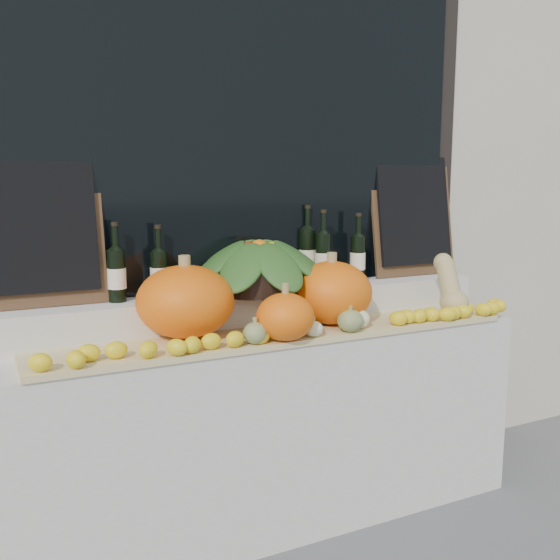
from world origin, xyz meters
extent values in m
cube|color=beige|center=(0.00, 2.25, 2.25)|extent=(7.00, 0.90, 4.50)
cube|color=black|center=(0.00, 1.80, 1.90)|extent=(2.40, 0.04, 2.10)
cube|color=black|center=(0.00, 1.77, 1.90)|extent=(2.20, 0.02, 2.00)
cube|color=silver|center=(0.00, 1.52, 0.44)|extent=(2.30, 0.55, 0.88)
cube|color=silver|center=(0.00, 1.68, 0.96)|extent=(2.30, 0.25, 0.16)
cube|color=tan|center=(0.00, 1.40, 0.89)|extent=(2.10, 0.32, 0.02)
ellipsoid|color=orange|center=(-0.40, 1.51, 1.05)|extent=(0.42, 0.42, 0.30)
ellipsoid|color=orange|center=(0.26, 1.45, 1.04)|extent=(0.44, 0.44, 0.28)
ellipsoid|color=orange|center=(-0.06, 1.28, 1.00)|extent=(0.27, 0.27, 0.19)
ellipsoid|color=tan|center=(0.86, 1.33, 0.97)|extent=(0.14, 0.14, 0.12)
cylinder|color=tan|center=(0.86, 1.38, 1.08)|extent=(0.09, 0.14, 0.18)
sphere|color=tan|center=(0.86, 1.42, 1.15)|extent=(0.09, 0.09, 0.09)
ellipsoid|color=#355E1C|center=(0.25, 1.28, 0.95)|extent=(0.11, 0.11, 0.10)
cylinder|color=#988853|center=(0.25, 1.28, 1.01)|extent=(0.02, 0.02, 0.02)
ellipsoid|color=#355E1C|center=(-0.19, 1.28, 0.95)|extent=(0.10, 0.10, 0.09)
cylinder|color=#988853|center=(-0.19, 1.28, 1.00)|extent=(0.02, 0.02, 0.02)
ellipsoid|color=#F4F0C3|center=(0.07, 1.28, 0.94)|extent=(0.08, 0.08, 0.07)
cylinder|color=#988853|center=(0.07, 1.28, 0.98)|extent=(0.02, 0.02, 0.02)
ellipsoid|color=yellow|center=(-0.04, 1.28, 0.96)|extent=(0.11, 0.11, 0.12)
cylinder|color=#988853|center=(-0.04, 1.28, 1.03)|extent=(0.02, 0.02, 0.02)
ellipsoid|color=#F4F0C3|center=(0.32, 1.32, 0.95)|extent=(0.10, 0.10, 0.08)
cylinder|color=#988853|center=(0.32, 1.32, 1.00)|extent=(0.02, 0.02, 0.02)
cylinder|color=black|center=(0.00, 1.66, 1.10)|extent=(0.47, 0.47, 0.11)
cylinder|color=black|center=(-0.63, 1.69, 1.15)|extent=(0.07, 0.07, 0.22)
cylinder|color=black|center=(-0.63, 1.69, 1.31)|extent=(0.03, 0.03, 0.10)
cylinder|color=white|center=(-0.63, 1.69, 1.14)|extent=(0.08, 0.08, 0.08)
cylinder|color=black|center=(-0.63, 1.69, 1.36)|extent=(0.03, 0.03, 0.02)
cylinder|color=black|center=(-0.45, 1.70, 1.14)|extent=(0.07, 0.07, 0.20)
cylinder|color=black|center=(-0.45, 1.70, 1.29)|extent=(0.03, 0.03, 0.10)
cylinder|color=white|center=(-0.45, 1.70, 1.13)|extent=(0.08, 0.08, 0.08)
cylinder|color=black|center=(-0.45, 1.70, 1.34)|extent=(0.03, 0.03, 0.02)
cylinder|color=black|center=(0.29, 1.75, 1.17)|extent=(0.08, 0.08, 0.27)
cylinder|color=black|center=(0.29, 1.75, 1.36)|extent=(0.03, 0.03, 0.10)
cylinder|color=white|center=(0.29, 1.75, 1.16)|extent=(0.08, 0.08, 0.08)
cylinder|color=black|center=(0.29, 1.75, 1.41)|extent=(0.03, 0.03, 0.02)
cylinder|color=black|center=(0.34, 1.67, 1.16)|extent=(0.07, 0.07, 0.25)
cylinder|color=black|center=(0.34, 1.67, 1.34)|extent=(0.03, 0.03, 0.10)
cylinder|color=white|center=(0.34, 1.67, 1.15)|extent=(0.08, 0.08, 0.08)
cylinder|color=black|center=(0.34, 1.67, 1.39)|extent=(0.03, 0.03, 0.02)
cylinder|color=black|center=(0.54, 1.68, 1.15)|extent=(0.07, 0.07, 0.22)
cylinder|color=black|center=(0.54, 1.68, 1.31)|extent=(0.03, 0.03, 0.10)
cylinder|color=white|center=(0.54, 1.68, 1.14)|extent=(0.08, 0.08, 0.08)
cylinder|color=black|center=(0.54, 1.68, 1.37)|extent=(0.03, 0.03, 0.02)
cube|color=#4C331E|center=(-0.92, 1.75, 1.35)|extent=(0.50, 0.12, 0.61)
cube|color=black|center=(-0.92, 1.73, 1.38)|extent=(0.44, 0.11, 0.56)
cube|color=#4C331E|center=(0.92, 1.75, 1.35)|extent=(0.50, 0.12, 0.61)
cube|color=black|center=(0.92, 1.73, 1.38)|extent=(0.44, 0.11, 0.56)
camera|label=1|loc=(-1.16, -0.89, 1.55)|focal=40.00mm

